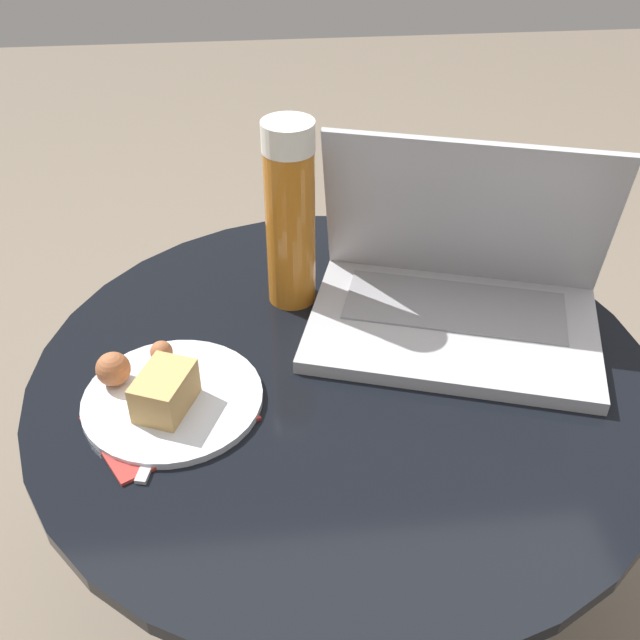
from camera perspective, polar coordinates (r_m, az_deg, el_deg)
The scene contains 7 objects.
ground_plane at distance 1.29m, azimuth 1.39°, elevation -20.81°, with size 6.00×6.00×0.00m, color #726656.
table at distance 0.99m, azimuth 1.71°, elevation -9.16°, with size 0.75×0.75×0.50m.
napkin at distance 0.86m, azimuth -11.33°, elevation -7.38°, with size 0.20×0.18×0.00m.
laptop at distance 0.97m, azimuth 10.38°, elevation 2.31°, with size 0.41×0.33×0.24m.
beer_glass at distance 0.96m, azimuth -2.29°, elevation 7.93°, with size 0.07×0.07×0.25m.
snack_plate at distance 0.87m, azimuth -11.78°, elevation -5.41°, with size 0.21×0.21×0.06m.
fork at distance 0.86m, azimuth -11.44°, elevation -7.17°, with size 0.06×0.17×0.00m.
Camera 1 is at (-0.10, -0.68, 1.09)m, focal length 42.00 mm.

